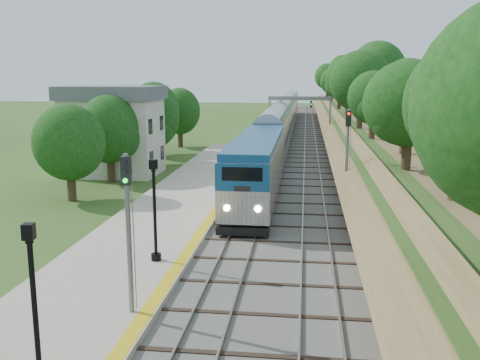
# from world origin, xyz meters

# --- Properties ---
(ground) EXTENTS (320.00, 320.00, 0.00)m
(ground) POSITION_xyz_m (0.00, 0.00, 0.00)
(ground) COLOR #2D4C19
(ground) RESTS_ON ground
(trackbed) EXTENTS (9.50, 170.00, 0.28)m
(trackbed) POSITION_xyz_m (2.00, 60.00, 0.07)
(trackbed) COLOR #4C4944
(trackbed) RESTS_ON ground
(platform) EXTENTS (6.40, 68.00, 0.38)m
(platform) POSITION_xyz_m (-5.20, 16.00, 0.19)
(platform) COLOR gray
(platform) RESTS_ON ground
(yellow_stripe) EXTENTS (0.55, 68.00, 0.01)m
(yellow_stripe) POSITION_xyz_m (-2.35, 16.00, 0.39)
(yellow_stripe) COLOR gold
(yellow_stripe) RESTS_ON platform
(embankment) EXTENTS (10.64, 170.00, 11.70)m
(embankment) POSITION_xyz_m (10.35, 60.00, 1.95)
(embankment) COLOR brown
(embankment) RESTS_ON ground
(station_building) EXTENTS (8.60, 6.60, 8.00)m
(station_building) POSITION_xyz_m (-14.00, 30.00, 4.09)
(station_building) COLOR beige
(station_building) RESTS_ON ground
(signal_gantry) EXTENTS (8.40, 0.38, 6.20)m
(signal_gantry) POSITION_xyz_m (2.47, 54.99, 4.82)
(signal_gantry) COLOR slate
(signal_gantry) RESTS_ON ground
(trees_behind_platform) EXTENTS (7.82, 53.32, 7.21)m
(trees_behind_platform) POSITION_xyz_m (-11.17, 20.67, 4.53)
(trees_behind_platform) COLOR #332316
(trees_behind_platform) RESTS_ON ground
(train) EXTENTS (3.03, 100.81, 4.45)m
(train) POSITION_xyz_m (0.00, 60.74, 2.29)
(train) COLOR black
(train) RESTS_ON trackbed
(lamppost_mid) EXTENTS (0.47, 0.47, 4.76)m
(lamppost_mid) POSITION_xyz_m (-3.86, -3.92, 2.50)
(lamppost_mid) COLOR black
(lamppost_mid) RESTS_ON platform
(lamppost_far) EXTENTS (0.48, 0.48, 4.81)m
(lamppost_far) POSITION_xyz_m (-3.54, 6.70, 2.53)
(lamppost_far) COLOR black
(lamppost_far) RESTS_ON platform
(signal_platform) EXTENTS (0.35, 0.27, 5.90)m
(signal_platform) POSITION_xyz_m (-2.90, 1.15, 4.01)
(signal_platform) COLOR slate
(signal_platform) RESTS_ON platform
(signal_farside) EXTENTS (0.36, 0.29, 6.59)m
(signal_farside) POSITION_xyz_m (6.20, 20.32, 4.15)
(signal_farside) COLOR slate
(signal_farside) RESTS_ON ground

